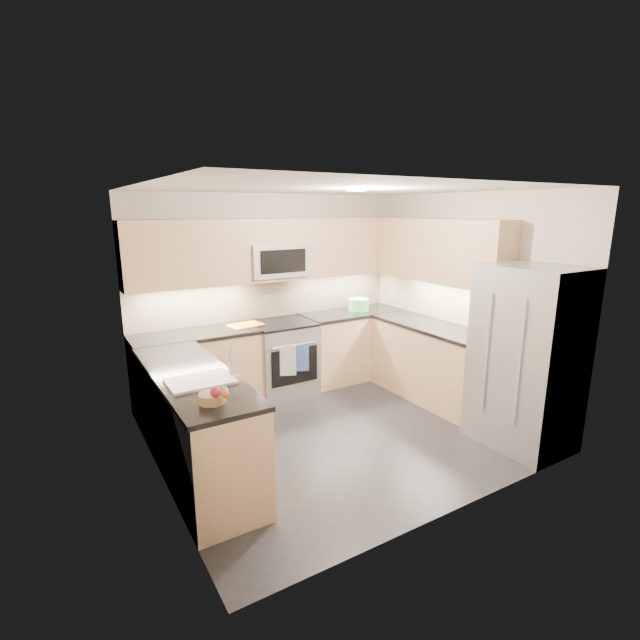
{
  "coord_description": "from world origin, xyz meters",
  "views": [
    {
      "loc": [
        -2.5,
        -3.79,
        2.31
      ],
      "look_at": [
        0.0,
        0.35,
        1.15
      ],
      "focal_mm": 26.0,
      "sensor_mm": 36.0,
      "label": 1
    }
  ],
  "objects_px": {
    "fruit_basket": "(212,398)",
    "utensil_bowl": "(359,304)",
    "cutting_board": "(245,325)",
    "microwave": "(276,260)",
    "refrigerator": "(527,358)",
    "gas_range": "(283,358)"
  },
  "relations": [
    {
      "from": "gas_range",
      "to": "microwave",
      "type": "bearing_deg",
      "value": 90.0
    },
    {
      "from": "refrigerator",
      "to": "fruit_basket",
      "type": "bearing_deg",
      "value": 171.47
    },
    {
      "from": "refrigerator",
      "to": "cutting_board",
      "type": "height_order",
      "value": "refrigerator"
    },
    {
      "from": "refrigerator",
      "to": "fruit_basket",
      "type": "height_order",
      "value": "refrigerator"
    },
    {
      "from": "fruit_basket",
      "to": "utensil_bowl",
      "type": "bearing_deg",
      "value": 36.21
    },
    {
      "from": "gas_range",
      "to": "refrigerator",
      "type": "height_order",
      "value": "refrigerator"
    },
    {
      "from": "cutting_board",
      "to": "fruit_basket",
      "type": "bearing_deg",
      "value": -118.06
    },
    {
      "from": "refrigerator",
      "to": "fruit_basket",
      "type": "distance_m",
      "value": 3.03
    },
    {
      "from": "utensil_bowl",
      "to": "cutting_board",
      "type": "relative_size",
      "value": 0.71
    },
    {
      "from": "microwave",
      "to": "fruit_basket",
      "type": "bearing_deg",
      "value": -126.41
    },
    {
      "from": "microwave",
      "to": "fruit_basket",
      "type": "distance_m",
      "value": 2.71
    },
    {
      "from": "microwave",
      "to": "fruit_basket",
      "type": "xyz_separation_m",
      "value": [
        -1.55,
        -2.1,
        -0.72
      ]
    },
    {
      "from": "gas_range",
      "to": "cutting_board",
      "type": "bearing_deg",
      "value": 173.96
    },
    {
      "from": "refrigerator",
      "to": "cutting_board",
      "type": "xyz_separation_m",
      "value": [
        -1.92,
        2.47,
        0.05
      ]
    },
    {
      "from": "fruit_basket",
      "to": "cutting_board",
      "type": "bearing_deg",
      "value": 61.94
    },
    {
      "from": "cutting_board",
      "to": "refrigerator",
      "type": "bearing_deg",
      "value": -52.2
    },
    {
      "from": "gas_range",
      "to": "fruit_basket",
      "type": "xyz_separation_m",
      "value": [
        -1.55,
        -1.98,
        0.52
      ]
    },
    {
      "from": "gas_range",
      "to": "fruit_basket",
      "type": "relative_size",
      "value": 4.67
    },
    {
      "from": "microwave",
      "to": "refrigerator",
      "type": "height_order",
      "value": "microwave"
    },
    {
      "from": "refrigerator",
      "to": "fruit_basket",
      "type": "relative_size",
      "value": 9.23
    },
    {
      "from": "gas_range",
      "to": "microwave",
      "type": "xyz_separation_m",
      "value": [
        0.0,
        0.12,
        1.24
      ]
    },
    {
      "from": "gas_range",
      "to": "microwave",
      "type": "height_order",
      "value": "microwave"
    }
  ]
}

